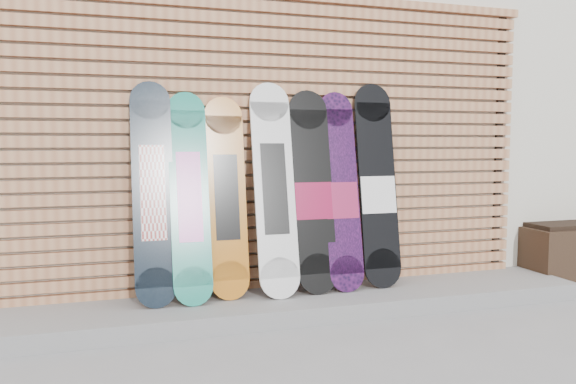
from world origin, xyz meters
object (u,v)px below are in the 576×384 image
(snowboard_2, at_px, (226,197))
(snowboard_6, at_px, (377,186))
(snowboard_4, at_px, (313,192))
(snowboard_5, at_px, (341,192))
(snowboard_0, at_px, (153,193))
(snowboard_3, at_px, (274,189))
(snowboard_1, at_px, (189,197))

(snowboard_2, height_order, snowboard_6, snowboard_6)
(snowboard_4, xyz_separation_m, snowboard_5, (0.22, -0.00, -0.00))
(snowboard_0, distance_m, snowboard_5, 1.35)
(snowboard_5, bearing_deg, snowboard_4, 179.93)
(snowboard_2, bearing_deg, snowboard_3, -6.70)
(snowboard_3, bearing_deg, snowboard_4, 2.87)
(snowboard_0, xyz_separation_m, snowboard_6, (1.65, 0.01, 0.01))
(snowboard_4, bearing_deg, snowboard_5, -0.07)
(snowboard_2, xyz_separation_m, snowboard_4, (0.63, -0.02, 0.02))
(snowboard_5, bearing_deg, snowboard_0, 179.91)
(snowboard_0, relative_size, snowboard_2, 1.07)
(snowboard_6, bearing_deg, snowboard_5, -177.55)
(snowboard_0, xyz_separation_m, snowboard_2, (0.50, 0.02, -0.05))
(snowboard_5, bearing_deg, snowboard_2, 178.32)
(snowboard_0, bearing_deg, snowboard_5, -0.09)
(snowboard_2, distance_m, snowboard_5, 0.85)
(snowboard_3, bearing_deg, snowboard_1, 179.66)
(snowboard_0, bearing_deg, snowboard_3, -1.13)
(snowboard_0, height_order, snowboard_2, snowboard_0)
(snowboard_2, relative_size, snowboard_6, 0.92)
(snowboard_1, relative_size, snowboard_4, 0.98)
(snowboard_2, xyz_separation_m, snowboard_3, (0.34, -0.04, 0.05))
(snowboard_1, bearing_deg, snowboard_3, -0.34)
(snowboard_5, distance_m, snowboard_6, 0.30)
(snowboard_4, bearing_deg, snowboard_6, 1.39)
(snowboard_0, distance_m, snowboard_1, 0.24)
(snowboard_2, relative_size, snowboard_5, 0.96)
(snowboard_0, distance_m, snowboard_6, 1.65)
(snowboard_4, bearing_deg, snowboard_3, -177.13)
(snowboard_2, xyz_separation_m, snowboard_5, (0.85, -0.02, 0.02))
(snowboard_1, relative_size, snowboard_2, 1.02)
(snowboard_5, relative_size, snowboard_6, 0.95)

